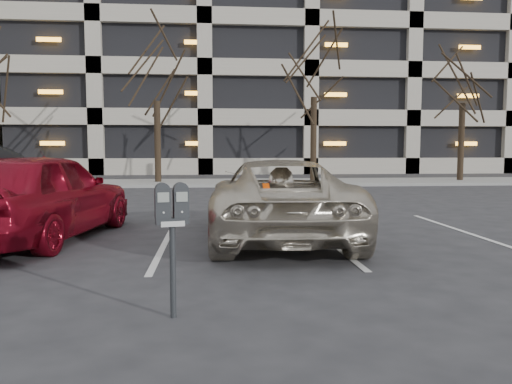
{
  "coord_description": "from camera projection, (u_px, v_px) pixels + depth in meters",
  "views": [
    {
      "loc": [
        -0.59,
        -6.45,
        1.59
      ],
      "look_at": [
        -0.1,
        -0.84,
        1.1
      ],
      "focal_mm": 35.0,
      "sensor_mm": 36.0,
      "label": 1
    }
  ],
  "objects": [
    {
      "name": "ground",
      "position": [
        258.0,
        269.0,
        6.59
      ],
      "size": [
        140.0,
        140.0,
        0.0
      ],
      "primitive_type": "plane",
      "color": "#28282B",
      "rests_on": "ground"
    },
    {
      "name": "tree_b",
      "position": [
        156.0,
        49.0,
        21.7
      ],
      "size": [
        3.59,
        3.59,
        8.17
      ],
      "color": "black",
      "rests_on": "ground"
    },
    {
      "name": "parking_meter",
      "position": [
        172.0,
        217.0,
        4.63
      ],
      "size": [
        0.34,
        0.19,
        1.25
      ],
      "rotation": [
        0.0,
        0.0,
        0.23
      ],
      "color": "black",
      "rests_on": "ground"
    },
    {
      "name": "parking_garage",
      "position": [
        367.0,
        54.0,
        40.41
      ],
      "size": [
        52.0,
        20.0,
        19.0
      ],
      "color": "black",
      "rests_on": "ground"
    },
    {
      "name": "tree_d",
      "position": [
        464.0,
        54.0,
        22.91
      ],
      "size": [
        3.61,
        3.61,
        8.2
      ],
      "color": "black",
      "rests_on": "ground"
    },
    {
      "name": "sidewalk",
      "position": [
        226.0,
        183.0,
        22.47
      ],
      "size": [
        80.0,
        4.0,
        0.12
      ],
      "primitive_type": "cube",
      "color": "gray",
      "rests_on": "ground"
    },
    {
      "name": "stall_lines",
      "position": [
        167.0,
        239.0,
        8.75
      ],
      "size": [
        16.9,
        5.2,
        0.0
      ],
      "color": "silver",
      "rests_on": "ground"
    },
    {
      "name": "suv_silver",
      "position": [
        278.0,
        199.0,
        8.86
      ],
      "size": [
        2.5,
        5.12,
        1.41
      ],
      "rotation": [
        0.0,
        0.0,
        3.11
      ],
      "color": "beige",
      "rests_on": "ground"
    },
    {
      "name": "car_red",
      "position": [
        40.0,
        195.0,
        8.63
      ],
      "size": [
        2.61,
        4.84,
        1.57
      ],
      "primitive_type": "imported",
      "rotation": [
        0.0,
        0.0,
        2.97
      ],
      "color": "maroon",
      "rests_on": "ground"
    },
    {
      "name": "tree_c",
      "position": [
        314.0,
        43.0,
        22.27
      ],
      "size": [
        3.82,
        3.82,
        8.68
      ],
      "color": "black",
      "rests_on": "ground"
    }
  ]
}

